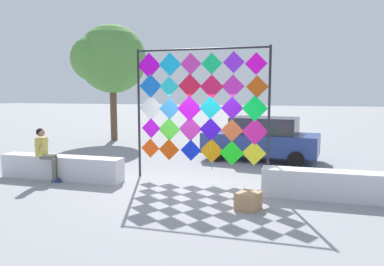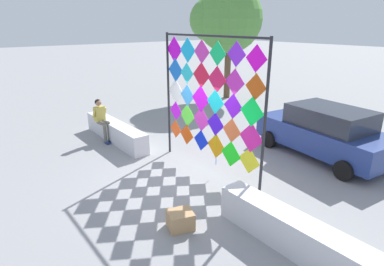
{
  "view_description": "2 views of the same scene",
  "coord_description": "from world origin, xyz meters",
  "px_view_note": "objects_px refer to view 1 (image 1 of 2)",
  "views": [
    {
      "loc": [
        2.62,
        -9.11,
        2.56
      ],
      "look_at": [
        -0.09,
        0.56,
        1.4
      ],
      "focal_mm": 33.38,
      "sensor_mm": 36.0,
      "label": 1
    },
    {
      "loc": [
        6.26,
        -4.74,
        4.04
      ],
      "look_at": [
        0.4,
        -0.07,
        1.43
      ],
      "focal_mm": 29.42,
      "sensor_mm": 36.0,
      "label": 2
    }
  ],
  "objects_px": {
    "cardboard_box_small": "(248,201)",
    "tree_broadleaf": "(108,59)",
    "kite_display_rack": "(200,105)",
    "seated_vendor": "(45,150)",
    "parked_car": "(261,139)"
  },
  "relations": [
    {
      "from": "cardboard_box_small",
      "to": "tree_broadleaf",
      "type": "relative_size",
      "value": 0.09
    },
    {
      "from": "kite_display_rack",
      "to": "tree_broadleaf",
      "type": "height_order",
      "value": "tree_broadleaf"
    },
    {
      "from": "kite_display_rack",
      "to": "cardboard_box_small",
      "type": "height_order",
      "value": "kite_display_rack"
    },
    {
      "from": "seated_vendor",
      "to": "cardboard_box_small",
      "type": "bearing_deg",
      "value": -8.48
    },
    {
      "from": "kite_display_rack",
      "to": "cardboard_box_small",
      "type": "xyz_separation_m",
      "value": [
        1.65,
        -2.19,
        -2.0
      ]
    },
    {
      "from": "parked_car",
      "to": "tree_broadleaf",
      "type": "xyz_separation_m",
      "value": [
        -8.18,
        3.46,
        3.43
      ]
    },
    {
      "from": "cardboard_box_small",
      "to": "tree_broadleaf",
      "type": "bearing_deg",
      "value": 132.1
    },
    {
      "from": "cardboard_box_small",
      "to": "tree_broadleaf",
      "type": "distance_m",
      "value": 13.16
    },
    {
      "from": "parked_car",
      "to": "tree_broadleaf",
      "type": "height_order",
      "value": "tree_broadleaf"
    },
    {
      "from": "tree_broadleaf",
      "to": "kite_display_rack",
      "type": "bearing_deg",
      "value": -46.47
    },
    {
      "from": "kite_display_rack",
      "to": "tree_broadleaf",
      "type": "xyz_separation_m",
      "value": [
        -6.74,
        7.1,
        2.06
      ]
    },
    {
      "from": "kite_display_rack",
      "to": "seated_vendor",
      "type": "xyz_separation_m",
      "value": [
        -4.22,
        -1.31,
        -1.28
      ]
    },
    {
      "from": "cardboard_box_small",
      "to": "seated_vendor",
      "type": "bearing_deg",
      "value": 171.52
    },
    {
      "from": "seated_vendor",
      "to": "cardboard_box_small",
      "type": "xyz_separation_m",
      "value": [
        5.87,
        -0.87,
        -0.72
      ]
    },
    {
      "from": "parked_car",
      "to": "cardboard_box_small",
      "type": "bearing_deg",
      "value": -87.94
    }
  ]
}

